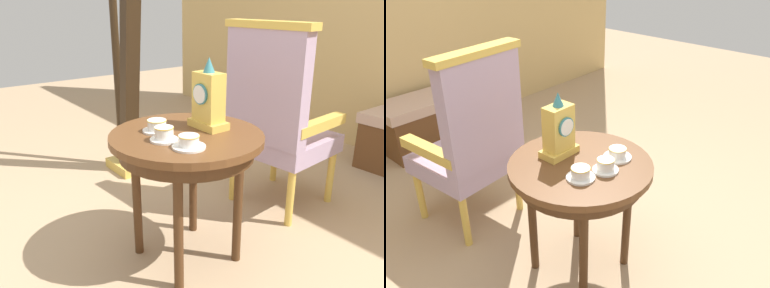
# 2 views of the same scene
# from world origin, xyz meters

# --- Properties ---
(ground_plane) EXTENTS (10.00, 10.00, 0.00)m
(ground_plane) POSITION_xyz_m (0.00, 0.00, 0.00)
(ground_plane) COLOR tan
(side_table) EXTENTS (0.72, 0.72, 0.66)m
(side_table) POSITION_xyz_m (-0.00, 0.02, 0.59)
(side_table) COLOR brown
(side_table) RESTS_ON ground
(teacup_left) EXTENTS (0.14, 0.14, 0.06)m
(teacup_left) POSITION_xyz_m (-0.11, -0.07, 0.69)
(teacup_left) COLOR white
(teacup_left) RESTS_ON side_table
(teacup_right) EXTENTS (0.13, 0.13, 0.06)m
(teacup_right) POSITION_xyz_m (0.02, -0.12, 0.69)
(teacup_right) COLOR white
(teacup_right) RESTS_ON side_table
(teacup_center) EXTENTS (0.14, 0.14, 0.06)m
(teacup_center) POSITION_xyz_m (0.16, -0.09, 0.69)
(teacup_center) COLOR white
(teacup_center) RESTS_ON side_table
(mantel_clock) EXTENTS (0.19, 0.11, 0.34)m
(mantel_clock) POSITION_xyz_m (-0.01, 0.15, 0.80)
(mantel_clock) COLOR gold
(mantel_clock) RESTS_ON side_table
(armchair) EXTENTS (0.58, 0.57, 1.14)m
(armchair) POSITION_xyz_m (-0.11, 0.77, 0.59)
(armchair) COLOR #B299B7
(armchair) RESTS_ON ground
(window_bench) EXTENTS (0.93, 0.40, 0.44)m
(window_bench) POSITION_xyz_m (0.31, 1.95, 0.22)
(window_bench) COLOR #CCA893
(window_bench) RESTS_ON ground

